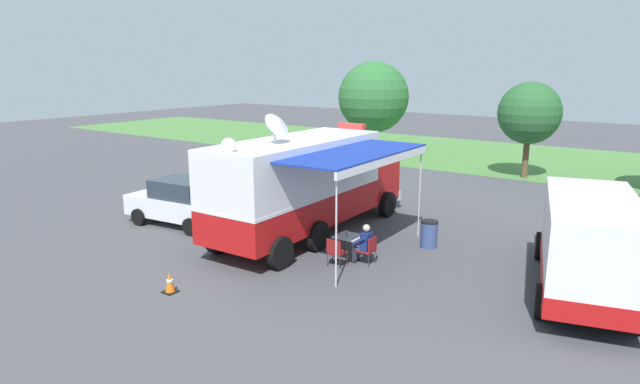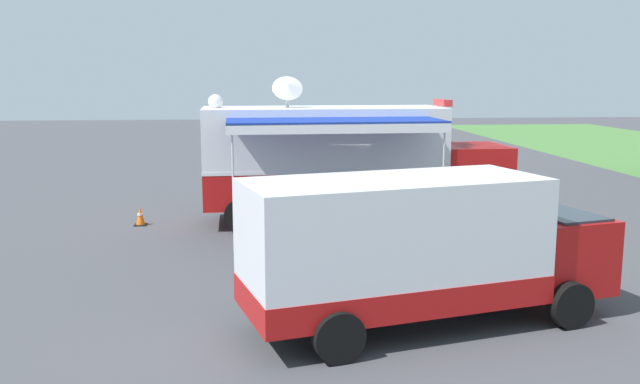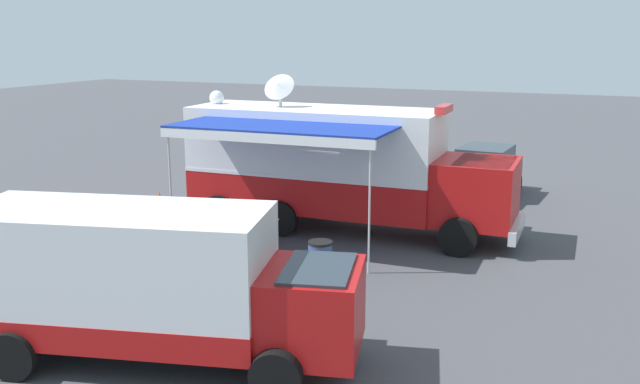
{
  "view_description": "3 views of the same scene",
  "coord_description": "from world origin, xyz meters",
  "px_view_note": "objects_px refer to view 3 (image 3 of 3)",
  "views": [
    {
      "loc": [
        11.17,
        -14.2,
        5.91
      ],
      "look_at": [
        0.3,
        1.01,
        1.55
      ],
      "focal_mm": 30.53,
      "sensor_mm": 36.0,
      "label": 1
    },
    {
      "loc": [
        20.53,
        -2.08,
        4.45
      ],
      "look_at": [
        0.96,
        -0.19,
        1.08
      ],
      "focal_mm": 38.33,
      "sensor_mm": 36.0,
      "label": 2
    },
    {
      "loc": [
        18.16,
        8.01,
        5.62
      ],
      "look_at": [
        0.41,
        0.33,
        1.15
      ],
      "focal_mm": 39.02,
      "sensor_mm": 36.0,
      "label": 3
    }
  ],
  "objects_px": {
    "command_truck": "(339,164)",
    "trash_bin": "(320,260)",
    "car_behind_truck": "(484,172)",
    "support_truck": "(148,285)",
    "car_far_corner": "(341,167)",
    "water_bottle": "(254,217)",
    "folding_chair_at_table": "(241,236)",
    "seated_responder": "(244,229)",
    "folding_table": "(259,223)",
    "traffic_cone": "(160,200)",
    "folding_chair_beside_table": "(230,226)"
  },
  "relations": [
    {
      "from": "command_truck",
      "to": "traffic_cone",
      "type": "xyz_separation_m",
      "value": [
        0.04,
        -6.27,
        -1.66
      ]
    },
    {
      "from": "traffic_cone",
      "to": "folding_chair_beside_table",
      "type": "bearing_deg",
      "value": 58.68
    },
    {
      "from": "support_truck",
      "to": "folding_table",
      "type": "bearing_deg",
      "value": -168.33
    },
    {
      "from": "support_truck",
      "to": "car_far_corner",
      "type": "relative_size",
      "value": 1.63
    },
    {
      "from": "trash_bin",
      "to": "car_behind_truck",
      "type": "height_order",
      "value": "car_behind_truck"
    },
    {
      "from": "water_bottle",
      "to": "folding_chair_at_table",
      "type": "relative_size",
      "value": 0.26
    },
    {
      "from": "command_truck",
      "to": "trash_bin",
      "type": "xyz_separation_m",
      "value": [
        4.07,
        1.18,
        -1.49
      ]
    },
    {
      "from": "traffic_cone",
      "to": "car_behind_truck",
      "type": "relative_size",
      "value": 0.13
    },
    {
      "from": "trash_bin",
      "to": "support_truck",
      "type": "bearing_deg",
      "value": -12.73
    },
    {
      "from": "water_bottle",
      "to": "command_truck",
      "type": "bearing_deg",
      "value": 150.67
    },
    {
      "from": "trash_bin",
      "to": "car_behind_truck",
      "type": "relative_size",
      "value": 0.21
    },
    {
      "from": "traffic_cone",
      "to": "car_behind_truck",
      "type": "bearing_deg",
      "value": 121.67
    },
    {
      "from": "folding_table",
      "to": "water_bottle",
      "type": "relative_size",
      "value": 3.68
    },
    {
      "from": "command_truck",
      "to": "trash_bin",
      "type": "relative_size",
      "value": 10.5
    },
    {
      "from": "seated_responder",
      "to": "car_far_corner",
      "type": "height_order",
      "value": "car_far_corner"
    },
    {
      "from": "seated_responder",
      "to": "car_far_corner",
      "type": "bearing_deg",
      "value": -177.06
    },
    {
      "from": "folding_table",
      "to": "folding_chair_beside_table",
      "type": "bearing_deg",
      "value": -84.4
    },
    {
      "from": "command_truck",
      "to": "support_truck",
      "type": "bearing_deg",
      "value": 0.46
    },
    {
      "from": "command_truck",
      "to": "folding_table",
      "type": "xyz_separation_m",
      "value": [
        2.48,
        -1.27,
        -1.27
      ]
    },
    {
      "from": "folding_chair_at_table",
      "to": "car_far_corner",
      "type": "relative_size",
      "value": 0.2
    },
    {
      "from": "traffic_cone",
      "to": "car_behind_truck",
      "type": "height_order",
      "value": "car_behind_truck"
    },
    {
      "from": "water_bottle",
      "to": "seated_responder",
      "type": "height_order",
      "value": "seated_responder"
    },
    {
      "from": "water_bottle",
      "to": "folding_chair_at_table",
      "type": "bearing_deg",
      "value": 1.4
    },
    {
      "from": "seated_responder",
      "to": "traffic_cone",
      "type": "bearing_deg",
      "value": -122.03
    },
    {
      "from": "command_truck",
      "to": "water_bottle",
      "type": "distance_m",
      "value": 3.07
    },
    {
      "from": "command_truck",
      "to": "car_behind_truck",
      "type": "relative_size",
      "value": 2.21
    },
    {
      "from": "car_far_corner",
      "to": "traffic_cone",
      "type": "bearing_deg",
      "value": -43.43
    },
    {
      "from": "folding_table",
      "to": "support_truck",
      "type": "distance_m",
      "value": 6.68
    },
    {
      "from": "seated_responder",
      "to": "trash_bin",
      "type": "distance_m",
      "value": 2.76
    },
    {
      "from": "seated_responder",
      "to": "command_truck",
      "type": "bearing_deg",
      "value": 155.77
    },
    {
      "from": "water_bottle",
      "to": "seated_responder",
      "type": "distance_m",
      "value": 0.62
    },
    {
      "from": "folding_chair_beside_table",
      "to": "seated_responder",
      "type": "xyz_separation_m",
      "value": [
        0.53,
        0.73,
        0.14
      ]
    },
    {
      "from": "water_bottle",
      "to": "traffic_cone",
      "type": "relative_size",
      "value": 0.39
    },
    {
      "from": "folding_chair_beside_table",
      "to": "car_far_corner",
      "type": "distance_m",
      "value": 7.28
    },
    {
      "from": "folding_chair_beside_table",
      "to": "trash_bin",
      "type": "relative_size",
      "value": 0.96
    },
    {
      "from": "folding_table",
      "to": "support_truck",
      "type": "xyz_separation_m",
      "value": [
        6.5,
        1.34,
        0.71
      ]
    },
    {
      "from": "folding_chair_beside_table",
      "to": "water_bottle",
      "type": "bearing_deg",
      "value": 95.09
    },
    {
      "from": "seated_responder",
      "to": "car_behind_truck",
      "type": "distance_m",
      "value": 9.93
    },
    {
      "from": "folding_chair_at_table",
      "to": "support_truck",
      "type": "distance_m",
      "value": 5.95
    },
    {
      "from": "folding_table",
      "to": "trash_bin",
      "type": "xyz_separation_m",
      "value": [
        1.59,
        2.45,
        -0.22
      ]
    },
    {
      "from": "car_behind_truck",
      "to": "folding_chair_at_table",
      "type": "bearing_deg",
      "value": -26.48
    },
    {
      "from": "folding_table",
      "to": "command_truck",
      "type": "bearing_deg",
      "value": 152.86
    },
    {
      "from": "folding_chair_beside_table",
      "to": "trash_bin",
      "type": "xyz_separation_m",
      "value": [
        1.51,
        3.3,
        -0.06
      ]
    },
    {
      "from": "folding_chair_at_table",
      "to": "trash_bin",
      "type": "height_order",
      "value": "trash_bin"
    },
    {
      "from": "seated_responder",
      "to": "support_truck",
      "type": "relative_size",
      "value": 0.18
    },
    {
      "from": "folding_table",
      "to": "traffic_cone",
      "type": "bearing_deg",
      "value": -116.04
    },
    {
      "from": "command_truck",
      "to": "traffic_cone",
      "type": "relative_size",
      "value": 16.48
    },
    {
      "from": "command_truck",
      "to": "seated_responder",
      "type": "xyz_separation_m",
      "value": [
        3.09,
        -1.39,
        -1.29
      ]
    },
    {
      "from": "folding_chair_beside_table",
      "to": "traffic_cone",
      "type": "bearing_deg",
      "value": -121.32
    },
    {
      "from": "car_far_corner",
      "to": "command_truck",
      "type": "bearing_deg",
      "value": 20.89
    }
  ]
}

